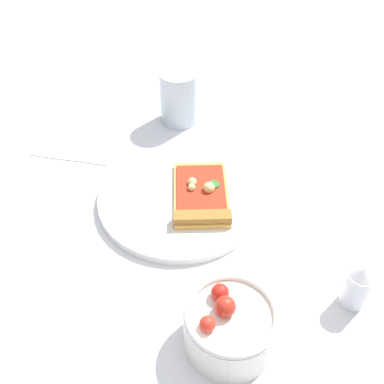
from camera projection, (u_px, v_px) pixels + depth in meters
The scene contains 7 objects.
ground_plane at pixel (172, 204), 0.74m from camera, with size 2.40×2.40×0.00m, color silver.
plate at pixel (180, 198), 0.74m from camera, with size 0.26×0.26×0.01m, color silver.
pizza_slice_main at pixel (201, 197), 0.72m from camera, with size 0.10×0.15×0.02m.
salad_bowl at pixel (230, 326), 0.54m from camera, with size 0.11×0.11×0.08m.
soda_glass at pixel (179, 98), 0.87m from camera, with size 0.07×0.07×0.10m.
paper_napkin at pixel (78, 142), 0.85m from camera, with size 0.14×0.10×0.00m, color silver.
pepper_shaker at pixel (357, 286), 0.58m from camera, with size 0.03×0.03×0.07m.
Camera 1 is at (-0.03, -0.52, 0.52)m, focal length 43.36 mm.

